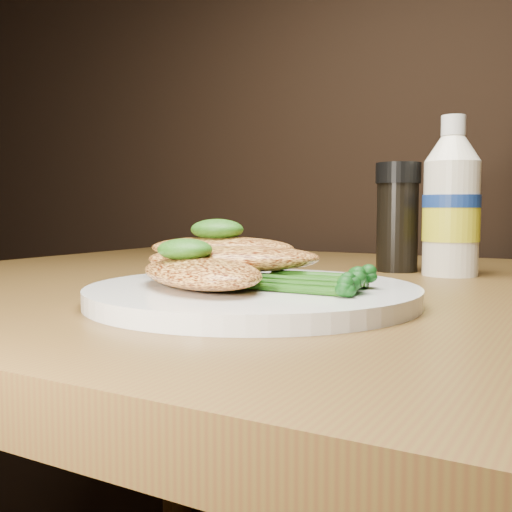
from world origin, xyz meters
The scene contains 9 objects.
plate centered at (-0.08, 0.89, 0.76)m, with size 0.27×0.27×0.01m, color white.
chicken_front centered at (-0.11, 0.86, 0.78)m, with size 0.15×0.08×0.02m, color #F1A84C.
chicken_mid centered at (-0.10, 0.90, 0.78)m, with size 0.15×0.07×0.02m, color #F1A84C.
chicken_back centered at (-0.13, 0.93, 0.79)m, with size 0.13×0.07×0.02m, color #F1A84C.
pesto_front centered at (-0.12, 0.86, 0.79)m, with size 0.05×0.04×0.02m, color #133407.
pesto_back centered at (-0.14, 0.92, 0.81)m, with size 0.05×0.05×0.02m, color #133407.
broccolini_bundle centered at (-0.03, 0.90, 0.77)m, with size 0.14×0.10×0.02m, color #1E5011, non-canonical shape.
mayo_bottle centered at (0.02, 1.18, 0.84)m, with size 0.06×0.06×0.18m, color white, non-canonical shape.
pepper_grinder centered at (-0.05, 1.19, 0.82)m, with size 0.05×0.05×0.13m, color black, non-canonical shape.
Camera 1 is at (0.17, 0.46, 0.83)m, focal length 42.54 mm.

